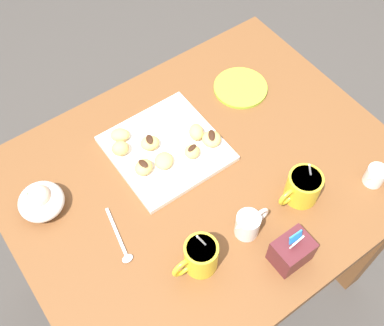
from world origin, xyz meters
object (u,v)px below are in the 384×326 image
(beignet_7, at_px, (120,148))
(coffee_mug_yellow_right, at_px, (200,256))
(saucer_lime_left, at_px, (240,88))
(beignet_4, at_px, (196,132))
(ice_cream_bowl, at_px, (41,201))
(sugar_caddy, at_px, (292,251))
(beignet_1, at_px, (164,161))
(beignet_0, at_px, (120,135))
(pastry_plate_square, at_px, (166,148))
(dining_table, at_px, (204,198))
(coffee_mug_yellow_left, at_px, (303,187))
(beignet_6, at_px, (193,151))
(chocolate_sauce_pitcher, at_px, (376,175))
(cream_pitcher_white, at_px, (248,224))
(beignet_2, at_px, (150,143))
(beignet_5, at_px, (211,139))
(beignet_3, at_px, (144,167))

(beignet_7, bearing_deg, coffee_mug_yellow_right, 88.21)
(saucer_lime_left, relative_size, beignet_4, 3.12)
(coffee_mug_yellow_right, bearing_deg, ice_cream_bowl, -56.81)
(sugar_caddy, bearing_deg, beignet_1, -76.04)
(saucer_lime_left, height_order, beignet_0, beignet_0)
(pastry_plate_square, relative_size, beignet_4, 5.54)
(dining_table, bearing_deg, coffee_mug_yellow_right, 50.50)
(coffee_mug_yellow_left, distance_m, beignet_7, 0.49)
(pastry_plate_square, relative_size, beignet_6, 6.74)
(dining_table, height_order, chocolate_sauce_pitcher, chocolate_sauce_pitcher)
(cream_pitcher_white, relative_size, sugar_caddy, 0.99)
(cream_pitcher_white, relative_size, beignet_2, 1.99)
(dining_table, bearing_deg, beignet_7, -49.99)
(beignet_1, distance_m, beignet_7, 0.12)
(pastry_plate_square, relative_size, saucer_lime_left, 1.77)
(chocolate_sauce_pitcher, distance_m, beignet_4, 0.49)
(coffee_mug_yellow_left, relative_size, chocolate_sauce_pitcher, 1.46)
(beignet_0, bearing_deg, saucer_lime_left, 174.03)
(coffee_mug_yellow_left, distance_m, beignet_0, 0.51)
(coffee_mug_yellow_left, xyz_separation_m, beignet_5, (0.09, -0.26, -0.02))
(coffee_mug_yellow_left, bearing_deg, beignet_2, -56.15)
(beignet_0, bearing_deg, beignet_2, 125.94)
(coffee_mug_yellow_left, relative_size, beignet_3, 2.59)
(saucer_lime_left, xyz_separation_m, beignet_7, (0.42, 0.00, 0.03))
(pastry_plate_square, distance_m, coffee_mug_yellow_right, 0.35)
(beignet_4, xyz_separation_m, beignet_7, (0.20, -0.07, 0.00))
(beignet_6, relative_size, beignet_7, 0.91)
(chocolate_sauce_pitcher, distance_m, beignet_2, 0.61)
(beignet_2, bearing_deg, chocolate_sauce_pitcher, 134.61)
(coffee_mug_yellow_right, bearing_deg, beignet_1, -107.13)
(cream_pitcher_white, relative_size, beignet_7, 2.21)
(beignet_2, xyz_separation_m, beignet_5, (-0.15, 0.09, -0.00))
(pastry_plate_square, bearing_deg, saucer_lime_left, -169.61)
(beignet_5, bearing_deg, dining_table, 43.39)
(beignet_0, bearing_deg, pastry_plate_square, 131.23)
(saucer_lime_left, bearing_deg, beignet_1, 16.15)
(coffee_mug_yellow_left, bearing_deg, beignet_5, -71.21)
(pastry_plate_square, bearing_deg, cream_pitcher_white, 94.49)
(beignet_7, bearing_deg, dining_table, 130.01)
(saucer_lime_left, distance_m, beignet_2, 0.35)
(dining_table, bearing_deg, beignet_6, -91.84)
(coffee_mug_yellow_left, xyz_separation_m, coffee_mug_yellow_right, (0.32, 0.00, 0.00))
(cream_pitcher_white, distance_m, ice_cream_bowl, 0.52)
(saucer_lime_left, distance_m, beignet_4, 0.24)
(saucer_lime_left, bearing_deg, coffee_mug_yellow_left, 73.95)
(chocolate_sauce_pitcher, distance_m, beignet_6, 0.49)
(cream_pitcher_white, relative_size, beignet_1, 1.91)
(pastry_plate_square, distance_m, beignet_5, 0.13)
(pastry_plate_square, relative_size, coffee_mug_yellow_right, 2.01)
(beignet_1, relative_size, beignet_6, 1.28)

